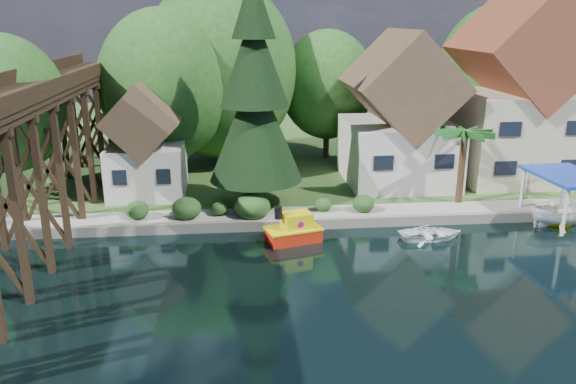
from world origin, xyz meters
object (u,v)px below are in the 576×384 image
object	(u,v)px
palm_tree	(465,136)
boat_white_a	(431,232)
shed	(146,147)
trestle_bridge	(16,160)
boat_canopy	(564,204)
house_left	(399,120)
house_center	(516,100)
boat_yellow	(558,215)
conifer	(255,98)
tugboat	(294,230)

from	to	relation	value
palm_tree	boat_white_a	bearing A→B (deg)	-126.38
shed	boat_white_a	world-z (taller)	shed
trestle_bridge	boat_canopy	xyz separation A→B (m)	(30.87, 1.83, -3.93)
boat_white_a	boat_canopy	xyz separation A→B (m)	(8.65, 1.24, 1.03)
house_left	house_center	world-z (taller)	house_center
boat_canopy	boat_yellow	distance (m)	0.74
trestle_bridge	house_left	distance (m)	25.42
trestle_bridge	boat_canopy	size ratio (longest dim) A/B	8.35
trestle_bridge	boat_yellow	size ratio (longest dim) A/B	15.83
boat_white_a	house_left	bearing A→B (deg)	-7.42
boat_white_a	trestle_bridge	bearing A→B (deg)	88.48
conifer	boat_yellow	xyz separation A→B (m)	(18.23, -4.26, -6.78)
house_left	conifer	distance (m)	11.90
trestle_bridge	house_center	distance (m)	33.96
house_left	boat_canopy	world-z (taller)	house_left
conifer	boat_white_a	world-z (taller)	conifer
house_left	palm_tree	size ratio (longest dim) A/B	2.12
shed	palm_tree	xyz separation A→B (m)	(20.71, -3.99, 1.21)
tugboat	boat_canopy	xyz separation A→B (m)	(16.61, 0.87, 0.74)
palm_tree	conifer	bearing A→B (deg)	176.78
trestle_bridge	tugboat	world-z (taller)	trestle_bridge
house_center	boat_white_a	bearing A→B (deg)	-132.34
house_center	trestle_bridge	bearing A→B (deg)	-160.51
conifer	boat_yellow	world-z (taller)	conifer
house_center	shed	xyz separation A→B (m)	(-27.00, -2.00, -2.59)
house_center	shed	size ratio (longest dim) A/B	1.77
tugboat	boat_canopy	distance (m)	16.64
shed	boat_canopy	world-z (taller)	shed
house_left	tugboat	bearing A→B (deg)	-131.51
shed	tugboat	world-z (taller)	shed
house_center	boat_white_a	world-z (taller)	house_center
conifer	tugboat	xyz separation A→B (m)	(1.91, -5.13, -6.84)
palm_tree	boat_white_a	size ratio (longest dim) A/B	1.41
conifer	palm_tree	world-z (taller)	conifer
conifer	tugboat	bearing A→B (deg)	-69.55
house_left	trestle_bridge	bearing A→B (deg)	-154.79
boat_white_a	boat_yellow	distance (m)	8.46
shed	conifer	distance (m)	8.84
boat_yellow	house_left	bearing A→B (deg)	58.78
house_center	boat_canopy	xyz separation A→B (m)	(-1.13, -9.50, -5.00)
shed	tugboat	xyz separation A→B (m)	(9.26, -8.37, -3.15)
house_center	palm_tree	bearing A→B (deg)	-136.37
conifer	house_left	bearing A→B (deg)	24.02
conifer	tugboat	size ratio (longest dim) A/B	4.24
trestle_bridge	conifer	world-z (taller)	conifer
shed	boat_white_a	distance (m)	19.61
house_center	boat_yellow	bearing A→B (deg)	-98.50
house_left	boat_canopy	distance (m)	12.52
trestle_bridge	shed	world-z (taller)	trestle_bridge
palm_tree	boat_yellow	bearing A→B (deg)	-35.76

